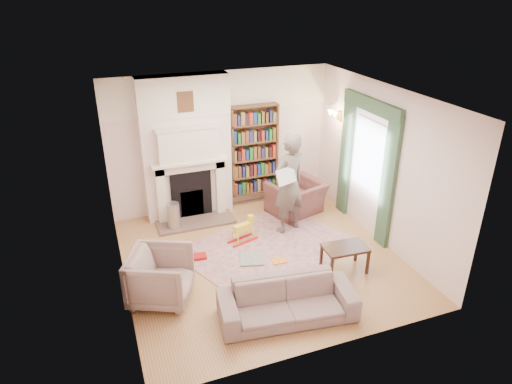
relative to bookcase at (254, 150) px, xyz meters
name	(u,v)px	position (x,y,z in m)	size (l,w,h in m)	color
floor	(261,258)	(-0.65, -2.12, -1.18)	(4.50, 4.50, 0.00)	#996B3D
ceiling	(262,96)	(-0.65, -2.12, 1.62)	(4.50, 4.50, 0.00)	white
wall_back	(221,141)	(-0.65, 0.13, 0.22)	(4.50, 4.50, 0.00)	white
wall_front	(331,257)	(-0.65, -4.37, 0.22)	(4.50, 4.50, 0.00)	white
wall_left	(115,206)	(-2.90, -2.12, 0.22)	(4.50, 4.50, 0.00)	white
wall_right	(382,166)	(1.60, -2.12, 0.22)	(4.50, 4.50, 0.00)	white
fireplace	(187,150)	(-1.40, -0.07, 0.21)	(1.70, 0.58, 2.80)	white
bookcase	(254,150)	(0.00, 0.00, 0.00)	(1.00, 0.24, 1.85)	brown
window	(369,156)	(1.58, -1.72, 0.27)	(0.02, 0.90, 1.30)	silver
curtain_left	(388,183)	(1.55, -2.42, 0.02)	(0.07, 0.32, 2.40)	#2F4A31
curtain_right	(346,156)	(1.55, -1.02, 0.02)	(0.07, 0.32, 2.40)	#2F4A31
pelmet	(372,105)	(1.54, -1.72, 1.20)	(0.09, 1.70, 0.24)	#2F4A31
wall_sconce	(331,117)	(1.38, -0.62, 0.72)	(0.20, 0.24, 0.24)	gold
rug	(269,248)	(-0.40, -1.87, -1.17)	(2.75, 2.12, 0.01)	#C5AD95
armchair_reading	(296,198)	(0.63, -0.77, -0.84)	(1.02, 0.89, 0.67)	#552F2D
armchair_left	(161,276)	(-2.42, -2.62, -0.78)	(0.85, 0.87, 0.79)	#A49C87
sofa	(287,301)	(-0.84, -3.64, -0.90)	(1.91, 0.75, 0.56)	gray
man_reading	(289,184)	(0.18, -1.37, -0.21)	(0.70, 0.46, 1.92)	#5D524A
newspaper	(286,176)	(0.03, -1.57, 0.04)	(0.42, 0.02, 0.29)	silver
coffee_table	(344,259)	(0.49, -2.92, -0.95)	(0.70, 0.45, 0.45)	#341D12
paraffin_heater	(174,217)	(-1.84, -0.60, -0.90)	(0.24, 0.24, 0.55)	#A4A6AC
rocking_horse	(243,230)	(-0.77, -1.48, -0.93)	(0.55, 0.22, 0.48)	yellow
board_game	(252,259)	(-0.82, -2.12, -1.15)	(0.40, 0.40, 0.03)	gold
game_box_lid	(198,257)	(-1.66, -1.74, -1.14)	(0.29, 0.19, 0.05)	#AC1314
comic_annuals	(275,269)	(-0.56, -2.52, -1.16)	(0.59, 0.64, 0.02)	red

